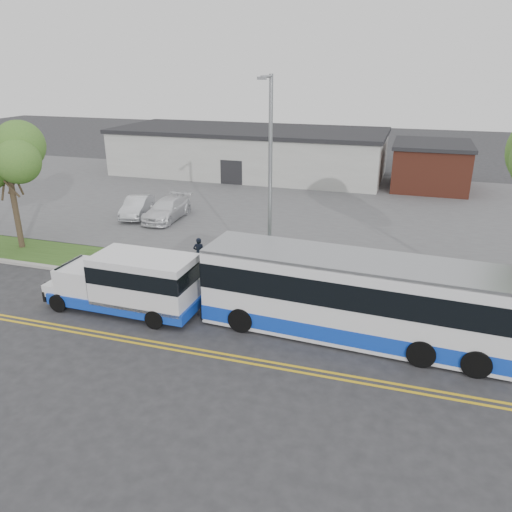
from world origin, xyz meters
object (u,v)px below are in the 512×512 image
(shuttle_bus, at_px, (131,282))
(parked_car_b, at_px, (167,209))
(tree_west, at_px, (7,160))
(parked_car_a, at_px, (137,207))
(transit_bus, at_px, (352,297))
(pedestrian, at_px, (199,253))
(streetlight_near, at_px, (270,177))

(shuttle_bus, xyz_separation_m, parked_car_b, (-4.76, 12.55, -0.60))
(tree_west, bearing_deg, parked_car_a, 67.02)
(parked_car_a, xyz_separation_m, parked_car_b, (2.30, -0.01, 0.01))
(transit_bus, bearing_deg, pedestrian, 155.43)
(streetlight_near, relative_size, shuttle_bus, 1.38)
(transit_bus, bearing_deg, parked_car_a, 147.38)
(parked_car_a, distance_m, parked_car_b, 2.30)
(tree_west, bearing_deg, shuttle_bus, -26.05)
(tree_west, height_order, transit_bus, tree_west)
(shuttle_bus, bearing_deg, pedestrian, 82.12)
(tree_west, height_order, parked_car_b, tree_west)
(parked_car_b, bearing_deg, shuttle_bus, -69.91)
(parked_car_a, bearing_deg, transit_bus, -49.70)
(shuttle_bus, bearing_deg, streetlight_near, 44.80)
(streetlight_near, xyz_separation_m, shuttle_bus, (-4.75, -4.54, -3.84))
(tree_west, bearing_deg, transit_bus, -12.35)
(tree_west, distance_m, streetlight_near, 15.01)
(tree_west, height_order, streetlight_near, streetlight_near)
(shuttle_bus, relative_size, parked_car_a, 1.66)
(tree_west, xyz_separation_m, parked_car_a, (3.20, 7.55, -4.34))
(tree_west, bearing_deg, pedestrian, 0.94)
(streetlight_near, relative_size, pedestrian, 5.82)
(tree_west, height_order, pedestrian, tree_west)
(transit_bus, bearing_deg, shuttle_bus, -171.78)
(shuttle_bus, bearing_deg, tree_west, 155.03)
(transit_bus, bearing_deg, tree_west, 171.08)
(streetlight_near, bearing_deg, transit_bus, -40.62)
(parked_car_a, bearing_deg, tree_west, -126.63)
(tree_west, distance_m, shuttle_bus, 12.01)
(transit_bus, distance_m, parked_car_a, 20.06)
(parked_car_a, relative_size, parked_car_b, 0.86)
(pedestrian, bearing_deg, tree_west, -13.86)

